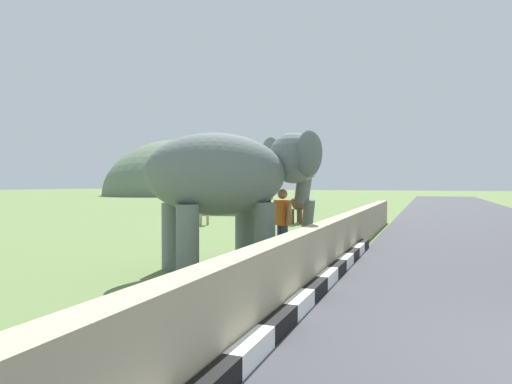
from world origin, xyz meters
The scene contains 8 objects.
striped_curb centered at (-0.35, 3.60, 0.12)m, with size 16.20×0.20×0.24m.
barrier_parapet centered at (2.00, 3.90, 0.50)m, with size 28.00×0.36×1.00m, color tan.
elephant centered at (3.73, 5.80, 1.93)m, with size 3.91×3.73×2.94m.
person_handler centered at (4.93, 5.12, 0.93)m, with size 0.52×0.56×1.66m.
bus_teal centered at (23.77, 14.00, 2.08)m, with size 9.29×3.90×3.50m.
cow_near centered at (14.38, 7.38, 0.87)m, with size 1.89×0.63×1.23m.
cow_mid centered at (12.24, 11.35, 0.87)m, with size 1.26×1.86×1.23m.
hill_east centered at (55.00, 37.72, 0.00)m, with size 26.16×20.93×16.85m.
Camera 1 is at (-4.89, 1.96, 1.79)m, focal length 31.28 mm.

